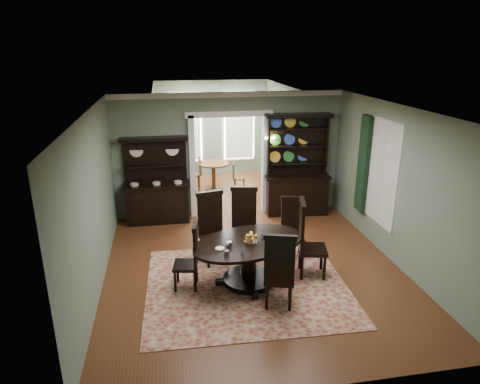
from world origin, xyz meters
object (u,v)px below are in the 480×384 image
at_px(welsh_dresser, 297,178).
at_px(parlor_table, 214,172).
at_px(sideboard, 157,193).
at_px(dining_table, 249,254).

height_order(welsh_dresser, parlor_table, welsh_dresser).
relative_size(sideboard, welsh_dresser, 0.82).
bearing_deg(parlor_table, welsh_dresser, -48.59).
xyz_separation_m(welsh_dresser, parlor_table, (-1.83, 2.07, -0.36)).
bearing_deg(dining_table, parlor_table, 70.67).
xyz_separation_m(sideboard, parlor_table, (1.58, 2.04, -0.17)).
xyz_separation_m(dining_table, sideboard, (-1.58, 3.16, 0.15)).
height_order(sideboard, welsh_dresser, welsh_dresser).
bearing_deg(dining_table, welsh_dresser, 40.33).
relative_size(dining_table, sideboard, 1.19).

